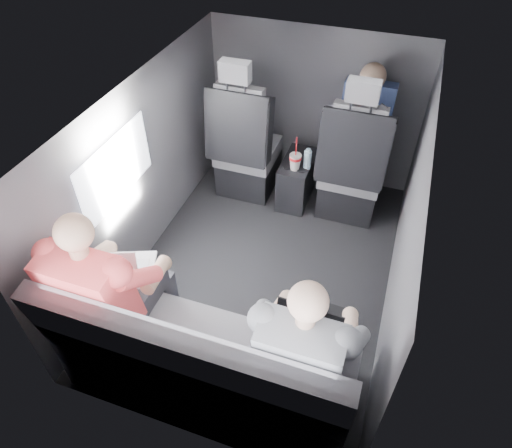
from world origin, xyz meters
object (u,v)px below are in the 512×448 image
(soda_cup, at_px, (295,161))
(laptop_black, at_px, (311,320))
(passenger_rear_right, at_px, (306,348))
(front_seat_left, at_px, (246,153))
(passenger_front_right, at_px, (365,120))
(front_seat_right, at_px, (351,173))
(water_bottle, at_px, (307,159))
(laptop_white, at_px, (120,269))
(rear_bench, at_px, (204,366))
(passenger_rear_left, at_px, (111,289))
(center_console, at_px, (297,179))

(soda_cup, bearing_deg, laptop_black, -72.05)
(passenger_rear_right, bearing_deg, front_seat_left, 118.38)
(passenger_front_right, bearing_deg, front_seat_right, -93.06)
(water_bottle, height_order, laptop_white, laptop_white)
(laptop_black, xyz_separation_m, passenger_rear_right, (0.02, -0.16, -0.01))
(rear_bench, relative_size, soda_cup, 5.46)
(water_bottle, relative_size, passenger_rear_left, 0.14)
(front_seat_right, height_order, passenger_rear_left, front_seat_right)
(center_console, distance_m, laptop_black, 1.81)
(laptop_black, bearing_deg, front_seat_left, 120.25)
(laptop_white, bearing_deg, front_seat_right, 57.82)
(soda_cup, xyz_separation_m, laptop_black, (0.50, -1.56, 0.16))
(soda_cup, height_order, laptop_black, laptop_black)
(front_seat_right, xyz_separation_m, laptop_black, (0.06, -1.65, 0.23))
(passenger_rear_left, bearing_deg, front_seat_left, 86.48)
(center_console, distance_m, passenger_front_right, 0.75)
(front_seat_left, relative_size, passenger_rear_right, 1.06)
(rear_bench, distance_m, water_bottle, 1.87)
(water_bottle, distance_m, passenger_front_right, 0.54)
(passenger_rear_right, bearing_deg, passenger_rear_left, -179.96)
(passenger_rear_left, bearing_deg, soda_cup, 71.75)
(laptop_black, height_order, passenger_rear_right, passenger_rear_right)
(front_seat_right, xyz_separation_m, passenger_rear_left, (-1.01, -1.81, 0.23))
(center_console, bearing_deg, soda_cup, -87.54)
(center_console, distance_m, soda_cup, 0.30)
(soda_cup, height_order, passenger_rear_right, passenger_rear_right)
(rear_bench, relative_size, laptop_white, 3.88)
(soda_cup, distance_m, passenger_rear_right, 1.80)
(front_seat_right, relative_size, passenger_rear_left, 1.02)
(center_console, relative_size, soda_cup, 1.64)
(laptop_black, height_order, passenger_rear_left, passenger_rear_left)
(front_seat_right, bearing_deg, passenger_front_right, 86.94)
(laptop_black, bearing_deg, front_seat_right, 92.09)
(front_seat_right, height_order, laptop_black, front_seat_right)
(front_seat_left, relative_size, center_console, 2.64)
(rear_bench, xyz_separation_m, passenger_front_right, (0.46, 2.16, 0.44))
(soda_cup, distance_m, laptop_black, 1.65)
(front_seat_right, distance_m, laptop_white, 1.98)
(rear_bench, bearing_deg, laptop_black, 26.63)
(passenger_front_right, bearing_deg, rear_bench, -102.12)
(water_bottle, xyz_separation_m, laptop_white, (-0.69, -1.62, 0.15))
(front_seat_left, height_order, center_console, front_seat_left)
(front_seat_left, relative_size, soda_cup, 4.32)
(front_seat_left, bearing_deg, rear_bench, -76.69)
(laptop_white, relative_size, passenger_rear_left, 0.33)
(front_seat_right, height_order, center_console, front_seat_right)
(passenger_rear_right, bearing_deg, center_console, 105.90)
(rear_bench, relative_size, laptop_black, 4.66)
(passenger_rear_left, bearing_deg, center_console, 73.10)
(front_seat_left, xyz_separation_m, soda_cup, (0.46, -0.09, 0.07))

